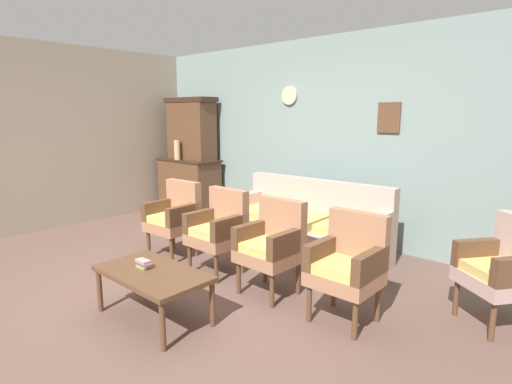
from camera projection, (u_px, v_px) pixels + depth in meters
ground_plane at (172, 294)px, 3.93m from camera, size 7.68×7.68×0.00m
wall_back_with_decor at (326, 139)px, 5.60m from camera, size 6.40×0.09×2.70m
wall_left_side at (29, 139)px, 5.80m from camera, size 0.06×5.20×2.70m
side_cabinet at (189, 186)px, 7.13m from camera, size 1.16×0.55×0.93m
cabinet_upper_hutch at (191, 128)px, 7.00m from camera, size 0.99×0.38×1.03m
vase_on_cabinet at (177, 150)px, 6.91m from camera, size 0.10×0.10×0.33m
floral_couch at (305, 230)px, 4.94m from camera, size 2.01×0.87×0.90m
armchair_near_couch_end at (175, 215)px, 4.92m from camera, size 0.55×0.52×0.90m
armchair_row_middle at (219, 227)px, 4.40m from camera, size 0.52×0.49×0.90m
armchair_near_cabinet at (272, 243)px, 3.88m from camera, size 0.53×0.50×0.90m
armchair_by_doorway at (348, 263)px, 3.36m from camera, size 0.52×0.49×0.90m
wingback_chair_by_fireplace at (504, 267)px, 3.27m from camera, size 0.71×0.71×0.90m
coffee_table at (153, 276)px, 3.40m from camera, size 1.00×0.56×0.42m
book_stack_on_table at (144, 264)px, 3.47m from camera, size 0.16×0.09×0.06m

